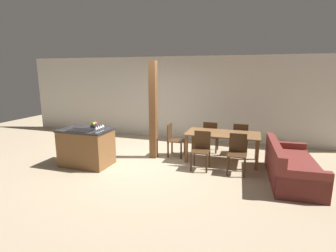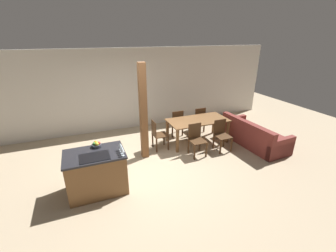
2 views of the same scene
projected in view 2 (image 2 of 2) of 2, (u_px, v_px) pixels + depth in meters
name	position (u px, v px, depth m)	size (l,w,h in m)	color
ground_plane	(149.00, 167.00, 5.59)	(16.00, 16.00, 0.00)	tan
wall_back	(122.00, 90.00, 7.49)	(11.20, 0.08, 2.70)	silver
kitchen_island	(97.00, 172.00, 4.61)	(1.18, 0.80, 0.90)	brown
fruit_bowl	(97.00, 145.00, 4.68)	(0.20, 0.20, 0.11)	#383D47
wine_glass_near	(123.00, 151.00, 4.30)	(0.07, 0.07, 0.15)	silver
wine_glass_middle	(122.00, 149.00, 4.38)	(0.07, 0.07, 0.15)	silver
wine_glass_far	(121.00, 147.00, 4.45)	(0.07, 0.07, 0.15)	silver
wine_glass_end	(120.00, 145.00, 4.53)	(0.07, 0.07, 0.15)	silver
dining_table	(198.00, 123.00, 6.71)	(1.79, 0.89, 0.72)	brown
dining_chair_near_left	(196.00, 139.00, 6.06)	(0.40, 0.40, 0.87)	#472D19
dining_chair_near_right	(222.00, 134.00, 6.33)	(0.40, 0.40, 0.87)	#472D19
dining_chair_far_left	(176.00, 122.00, 7.22)	(0.40, 0.40, 0.87)	#472D19
dining_chair_far_right	(198.00, 119.00, 7.49)	(0.40, 0.40, 0.87)	#472D19
dining_chair_head_end	(158.00, 134.00, 6.34)	(0.40, 0.40, 0.87)	#472D19
couch	(253.00, 136.00, 6.70)	(0.99, 2.04, 0.77)	maroon
timber_post	(143.00, 113.00, 5.65)	(0.17, 0.17, 2.49)	brown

